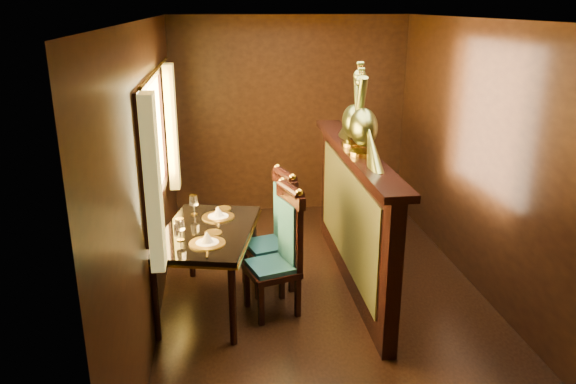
# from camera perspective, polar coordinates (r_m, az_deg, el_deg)

# --- Properties ---
(ground) EXTENTS (5.00, 5.00, 0.00)m
(ground) POSITION_cam_1_polar(r_m,az_deg,el_deg) (5.35, 3.69, -10.77)
(ground) COLOR black
(ground) RESTS_ON ground
(room_shell) EXTENTS (3.04, 5.04, 2.52)m
(room_shell) POSITION_cam_1_polar(r_m,az_deg,el_deg) (4.78, 3.04, 6.01)
(room_shell) COLOR black
(room_shell) RESTS_ON ground
(partition) EXTENTS (0.26, 2.70, 1.36)m
(partition) POSITION_cam_1_polar(r_m,az_deg,el_deg) (5.38, 6.61, -2.31)
(partition) COLOR black
(partition) RESTS_ON ground
(dining_table) EXTENTS (1.03, 1.41, 0.95)m
(dining_table) POSITION_cam_1_polar(r_m,az_deg,el_deg) (4.98, -8.18, -4.55)
(dining_table) COLOR black
(dining_table) RESTS_ON ground
(chair_left) EXTENTS (0.54, 0.55, 1.19)m
(chair_left) POSITION_cam_1_polar(r_m,az_deg,el_deg) (4.91, -0.51, -5.50)
(chair_left) COLOR black
(chair_left) RESTS_ON ground
(chair_right) EXTENTS (0.53, 0.55, 1.18)m
(chair_right) POSITION_cam_1_polar(r_m,az_deg,el_deg) (5.33, -1.03, -3.55)
(chair_right) COLOR black
(chair_right) RESTS_ON ground
(peacock_left) EXTENTS (0.25, 0.66, 0.79)m
(peacock_left) POSITION_cam_1_polar(r_m,az_deg,el_deg) (4.89, 7.75, 8.21)
(peacock_left) COLOR #184836
(peacock_left) RESTS_ON partition
(peacock_right) EXTENTS (0.23, 0.62, 0.74)m
(peacock_right) POSITION_cam_1_polar(r_m,az_deg,el_deg) (5.20, 6.82, 8.61)
(peacock_right) COLOR #184836
(peacock_right) RESTS_ON partition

